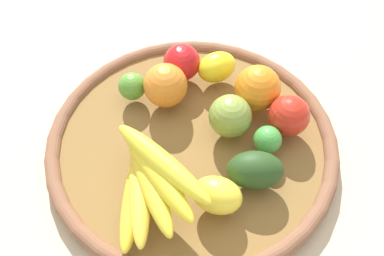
% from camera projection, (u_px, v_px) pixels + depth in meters
% --- Properties ---
extents(ground_plane, '(2.40, 2.40, 0.00)m').
position_uv_depth(ground_plane, '(192.00, 148.00, 0.72)').
color(ground_plane, '#C4B69B').
rests_on(ground_plane, ground).
extents(basket, '(0.47, 0.47, 0.03)m').
position_uv_depth(basket, '(192.00, 142.00, 0.71)').
color(basket, olive).
rests_on(basket, ground_plane).
extents(lemon_0, '(0.08, 0.09, 0.05)m').
position_uv_depth(lemon_0, '(217.00, 67.00, 0.75)').
color(lemon_0, yellow).
rests_on(lemon_0, basket).
extents(banana_bunch, '(0.18, 0.17, 0.08)m').
position_uv_depth(banana_bunch, '(148.00, 180.00, 0.60)').
color(banana_bunch, yellow).
rests_on(banana_bunch, basket).
extents(lime_1, '(0.06, 0.06, 0.04)m').
position_uv_depth(lime_1, '(268.00, 141.00, 0.66)').
color(lime_1, green).
rests_on(lime_1, basket).
extents(lemon_1, '(0.06, 0.08, 0.05)m').
position_uv_depth(lemon_1, '(217.00, 195.00, 0.60)').
color(lemon_1, yellow).
rests_on(lemon_1, basket).
extents(apple_0, '(0.09, 0.09, 0.07)m').
position_uv_depth(apple_0, '(230.00, 116.00, 0.68)').
color(apple_0, '#83A044').
rests_on(apple_0, basket).
extents(orange_1, '(0.08, 0.08, 0.07)m').
position_uv_depth(orange_1, '(165.00, 85.00, 0.71)').
color(orange_1, orange).
rests_on(orange_1, basket).
extents(apple_2, '(0.08, 0.08, 0.06)m').
position_uv_depth(apple_2, '(182.00, 62.00, 0.75)').
color(apple_2, red).
rests_on(apple_2, basket).
extents(avocado, '(0.07, 0.09, 0.06)m').
position_uv_depth(avocado, '(255.00, 170.00, 0.62)').
color(avocado, '#24441C').
rests_on(avocado, basket).
extents(orange_0, '(0.08, 0.08, 0.08)m').
position_uv_depth(orange_0, '(258.00, 88.00, 0.71)').
color(orange_0, orange).
rests_on(orange_0, basket).
extents(lime_0, '(0.06, 0.06, 0.05)m').
position_uv_depth(lime_0, '(132.00, 86.00, 0.73)').
color(lime_0, '#539532').
rests_on(lime_0, basket).
extents(apple_1, '(0.08, 0.08, 0.07)m').
position_uv_depth(apple_1, '(289.00, 115.00, 0.68)').
color(apple_1, red).
rests_on(apple_1, basket).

